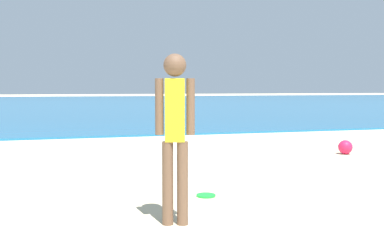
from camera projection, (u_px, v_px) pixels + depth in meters
name	position (u px, v px, depth m)	size (l,w,h in m)	color
water	(90.00, 103.00, 41.93)	(160.00, 60.00, 0.06)	#1E6B9E
person_standing	(175.00, 128.00, 4.63)	(0.39, 0.23, 1.76)	brown
frisbee	(206.00, 195.00, 5.90)	(0.25, 0.25, 0.03)	green
beach_ball	(345.00, 147.00, 9.64)	(0.30, 0.30, 0.30)	#E51E4C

